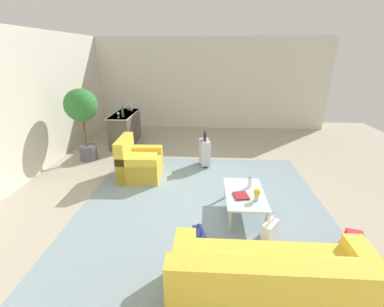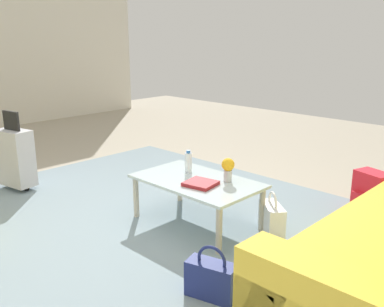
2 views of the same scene
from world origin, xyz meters
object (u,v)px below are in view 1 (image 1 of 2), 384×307
Objects in this scene: wine_bottle_clear at (131,107)px; handbag_navy at (199,238)px; handbag_white at (270,229)px; potted_ficus at (82,112)px; water_bottle at (250,182)px; bar_console at (125,128)px; coffee_table_book at (241,196)px; armchair at (138,164)px; coffee_table at (245,195)px; flower_vase at (257,194)px; couch at (277,290)px; wine_glass_left_of_centre at (128,106)px; suitcase_silver at (205,152)px; backpack_red at (352,248)px; wine_glass_leftmost at (118,114)px; wine_bottle_green at (123,113)px.

wine_bottle_clear is 5.34m from handbag_navy.
handbag_white is 0.20× the size of potted_ficus.
potted_ficus is (2.00, 3.80, 0.76)m from water_bottle.
handbag_white is at bearing -139.91° from bar_console.
water_bottle is 0.38m from coffee_table_book.
potted_ficus is at bearing 59.46° from armchair.
coffee_table_book is at bearing -42.84° from handbag_navy.
armchair reaches higher than coffee_table.
coffee_table_book is at bearing 66.50° from flower_vase.
couch is 6.19m from bar_console.
wine_glass_left_of_centre reaches higher than handbag_navy.
coffee_table is 5.31× the size of flower_vase.
suitcase_silver is 2.37× the size of handbag_navy.
coffee_table_book is 1.18× the size of flower_vase.
flower_vase is (1.58, -0.05, 0.23)m from couch.
backpack_red is at bearing -138.67° from wine_glass_left_of_centre.
suitcase_silver is 2.77m from handbag_white.
water_bottle is 0.14× the size of bar_console.
flower_vase is 0.57× the size of handbag_navy.
wine_glass_leftmost is 0.09× the size of potted_ficus.
bar_console is at bearing 57.99° from suitcase_silver.
water_bottle is at bearing -135.88° from bar_console.
wine_glass_leftmost is at bearing 67.32° from suitcase_silver.
wine_glass_leftmost and wine_glass_left_of_centre have the same top height.
wine_glass_left_of_centre is 1.91m from potted_ficus.
handbag_navy is (-3.83, -2.35, -0.90)m from wine_glass_leftmost.
wine_glass_leftmost is (-0.50, -0.01, 0.56)m from bar_console.
backpack_red reaches higher than handbag_navy.
coffee_table_book reaches higher than handbag_white.
wine_bottle_clear reaches higher than wine_glass_left_of_centre.
suitcase_silver is 2.37× the size of handbag_white.
backpack_red is at bearing -132.78° from coffee_table_book.
wine_glass_left_of_centre is (4.22, 3.26, 0.50)m from flower_vase.
wine_bottle_green reaches higher than bar_console.
wine_glass_left_of_centre is (0.50, 0.01, 0.56)m from bar_console.
coffee_table is 4.49× the size of coffee_table_book.
wine_bottle_clear is at bearing 40.98° from backpack_red.
wine_glass_left_of_centre is 0.51× the size of wine_bottle_clear.
armchair is 2.02m from potted_ficus.
bar_console is at bearing -24.78° from potted_ficus.
coffee_table_book is at bearing -122.66° from potted_ficus.
backpack_red is (-4.92, -4.28, -0.85)m from wine_bottle_clear.
armchair reaches higher than flower_vase.
couch is 3.84m from armchair.
water_bottle is 0.11× the size of potted_ficus.
potted_ficus reaches higher than flower_vase.
handbag_navy is at bearing -154.68° from wine_bottle_clear.
wine_bottle_green is at bearing 43.76° from flower_vase.
wine_glass_leftmost is at bearing -178.74° from bar_console.
wine_bottle_green is at bearing 180.00° from wine_bottle_clear.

